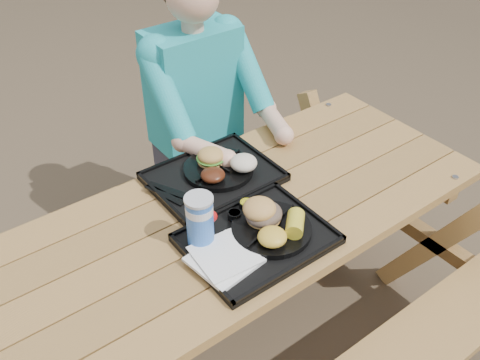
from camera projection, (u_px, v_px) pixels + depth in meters
ground at (240, 341)px, 2.30m from camera, size 60.00×60.00×0.00m
picnic_table at (240, 283)px, 2.07m from camera, size 1.80×1.49×0.75m
tray_near at (257, 240)px, 1.71m from camera, size 0.45×0.35×0.02m
tray_far at (214, 177)px, 1.97m from camera, size 0.45×0.35×0.02m
plate_near at (271, 229)px, 1.72m from camera, size 0.26×0.26×0.02m
plate_far at (218, 169)px, 1.98m from camera, size 0.26×0.26×0.02m
napkin_stack at (224, 259)px, 1.62m from camera, size 0.20×0.20×0.02m
soda_cup at (200, 222)px, 1.64m from camera, size 0.08×0.08×0.17m
condiment_bbq at (234, 215)px, 1.77m from camera, size 0.05×0.05×0.03m
condiment_mustard at (247, 205)px, 1.81m from camera, size 0.05×0.05×0.03m
sandwich at (264, 205)px, 1.71m from camera, size 0.12×0.12×0.12m
mac_cheese at (272, 237)px, 1.65m from camera, size 0.09×0.09×0.05m
corn_cob at (295, 223)px, 1.69m from camera, size 0.13×0.13×0.06m
cutlery_far at (169, 191)px, 1.89m from camera, size 0.10×0.17×0.01m
burger at (211, 153)px, 1.97m from camera, size 0.10×0.10×0.09m
baked_beans at (213, 175)px, 1.90m from camera, size 0.09×0.09×0.04m
potato_salad at (244, 163)px, 1.95m from camera, size 0.10×0.10×0.06m
diner at (199, 134)px, 2.43m from camera, size 0.48×0.84×1.28m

